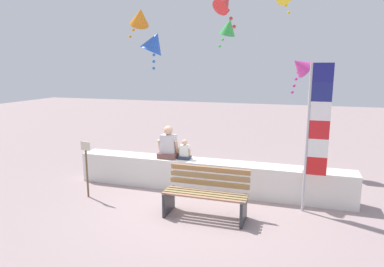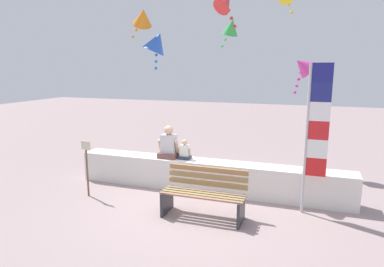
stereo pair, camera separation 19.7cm
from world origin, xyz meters
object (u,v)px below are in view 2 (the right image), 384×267
person_adult (169,145)px  flag_banner (314,128)px  kite_magenta (303,66)px  park_bench (204,195)px  sign_post (87,164)px  kite_green (231,27)px  kite_red (226,3)px  kite_blue (157,42)px  person_child (185,151)px  kite_orange (143,17)px

person_adult → flag_banner: size_ratio=0.27×
person_adult → kite_magenta: 4.02m
park_bench → sign_post: size_ratio=1.28×
flag_banner → kite_green: (-2.34, 3.33, 2.21)m
flag_banner → kite_red: kite_red is taller
kite_blue → kite_red: bearing=-28.6°
person_child → kite_red: size_ratio=0.53×
person_adult → kite_blue: size_ratio=0.65×
kite_red → kite_magenta: (1.67, 1.54, -1.36)m
kite_blue → kite_magenta: (3.95, 0.30, -0.65)m
person_child → kite_orange: kite_orange is taller
kite_magenta → kite_blue: bearing=-175.7°
kite_red → person_child: bearing=-131.4°
flag_banner → sign_post: flag_banner is taller
park_bench → kite_blue: size_ratio=1.36×
park_bench → kite_magenta: kite_magenta is taller
kite_magenta → sign_post: size_ratio=0.90×
kite_blue → kite_magenta: 4.01m
person_adult → kite_magenta: size_ratio=0.69×
kite_blue → kite_green: kite_green is taller
person_child → kite_orange: 4.31m
person_child → kite_orange: size_ratio=0.49×
person_adult → flag_banner: (3.09, -0.51, 0.66)m
person_child → kite_magenta: bearing=44.6°
kite_red → kite_magenta: kite_red is taller
kite_magenta → kite_green: 2.32m
park_bench → sign_post: 2.67m
flag_banner → kite_blue: bearing=149.4°
person_child → flag_banner: flag_banner is taller
kite_red → kite_orange: size_ratio=0.92×
kite_blue → kite_green: (1.95, 0.79, 0.43)m
park_bench → kite_green: size_ratio=1.79×
sign_post → kite_orange: bearing=93.8°
kite_red → kite_magenta: size_ratio=0.79×
park_bench → kite_orange: (-2.85, 3.31, 3.70)m
person_child → kite_red: kite_red is taller
kite_magenta → kite_green: kite_green is taller
person_adult → flag_banner: 3.20m
person_adult → person_child: (0.39, 0.00, -0.11)m
kite_blue → kite_green: size_ratio=1.32×
person_adult → person_child: size_ratio=1.64×
park_bench → kite_orange: 5.72m
park_bench → kite_red: size_ratio=1.81×
park_bench → sign_post: (-2.64, 0.14, 0.31)m
flag_banner → kite_orange: kite_orange is taller
person_adult → kite_green: kite_green is taller
person_child → kite_magenta: size_ratio=0.42×
kite_red → kite_green: size_ratio=0.99×
flag_banner → sign_post: 4.62m
kite_blue → kite_magenta: bearing=4.3°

